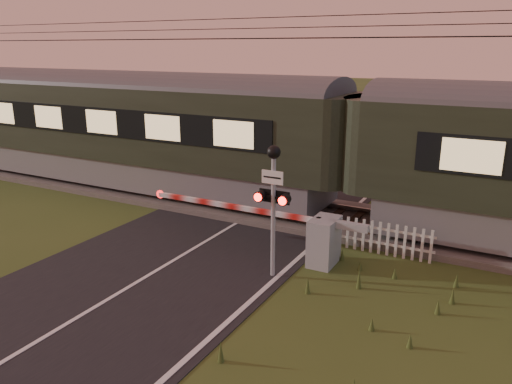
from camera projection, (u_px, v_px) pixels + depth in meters
The scene contains 8 objects.
ground at pixel (129, 288), 11.30m from camera, with size 160.00×160.00×0.00m, color #374A1C.
road at pixel (123, 292), 11.09m from camera, with size 6.00×140.00×0.03m.
track_bed at pixel (261, 207), 16.79m from camera, with size 140.00×3.40×0.39m.
overhead_wires at pixel (262, 31), 15.20m from camera, with size 120.00×0.62×0.62m.
train at pixel (355, 150), 14.73m from camera, with size 43.93×3.03×4.10m.
boom_gate at pixel (315, 237), 12.48m from camera, with size 6.31×0.93×1.23m.
crossing_signal at pixel (273, 188), 11.29m from camera, with size 0.80×0.34×3.16m.
picket_fence at pixel (384, 238), 13.00m from camera, with size 2.60×0.07×0.89m.
Camera 1 is at (7.37, -7.67, 5.25)m, focal length 35.00 mm.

